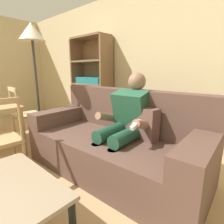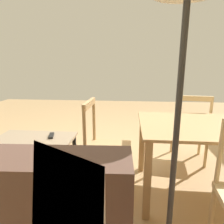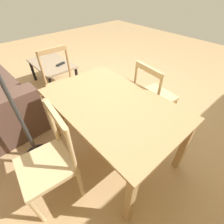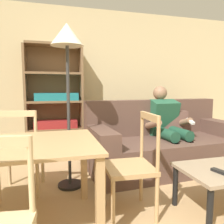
{
  "view_description": "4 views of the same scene",
  "coord_description": "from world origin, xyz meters",
  "px_view_note": "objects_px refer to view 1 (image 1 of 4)",
  "views": [
    {
      "loc": [
        2.08,
        0.29,
        1.19
      ],
      "look_at": [
        0.81,
        1.72,
        0.73
      ],
      "focal_mm": 28.26,
      "sensor_mm": 36.0,
      "label": 1
    },
    {
      "loc": [
        -0.24,
        2.64,
        1.26
      ],
      "look_at": [
        -0.11,
        1.15,
        0.9
      ],
      "focal_mm": 31.92,
      "sensor_mm": 36.0,
      "label": 2
    },
    {
      "loc": [
        -1.95,
        1.63,
        1.65
      ],
      "look_at": [
        -1.03,
        0.81,
        0.6
      ],
      "focal_mm": 26.21,
      "sensor_mm": 36.0,
      "label": 3
    },
    {
      "loc": [
        -0.7,
        -0.98,
        1.15
      ],
      "look_at": [
        -0.11,
        1.15,
        0.9
      ],
      "focal_mm": 35.25,
      "sensor_mm": 36.0,
      "label": 4
    }
  ],
  "objects_px": {
    "couch": "(116,143)",
    "floor_lamp": "(33,44)",
    "coffee_table": "(6,194)",
    "bookshelf": "(92,93)",
    "person_lounging": "(125,123)",
    "dining_chair_near_wall": "(25,114)"
  },
  "relations": [
    {
      "from": "person_lounging",
      "to": "bookshelf",
      "type": "relative_size",
      "value": 0.64
    },
    {
      "from": "bookshelf",
      "to": "floor_lamp",
      "type": "relative_size",
      "value": 1.0
    },
    {
      "from": "couch",
      "to": "person_lounging",
      "type": "relative_size",
      "value": 1.84
    },
    {
      "from": "couch",
      "to": "dining_chair_near_wall",
      "type": "distance_m",
      "value": 1.87
    },
    {
      "from": "person_lounging",
      "to": "dining_chair_near_wall",
      "type": "relative_size",
      "value": 1.27
    },
    {
      "from": "person_lounging",
      "to": "bookshelf",
      "type": "distance_m",
      "value": 1.81
    },
    {
      "from": "bookshelf",
      "to": "floor_lamp",
      "type": "distance_m",
      "value": 1.48
    },
    {
      "from": "floor_lamp",
      "to": "bookshelf",
      "type": "bearing_deg",
      "value": 95.78
    },
    {
      "from": "coffee_table",
      "to": "bookshelf",
      "type": "distance_m",
      "value": 2.65
    },
    {
      "from": "couch",
      "to": "floor_lamp",
      "type": "xyz_separation_m",
      "value": [
        -1.33,
        -0.27,
        1.21
      ]
    },
    {
      "from": "dining_chair_near_wall",
      "to": "floor_lamp",
      "type": "bearing_deg",
      "value": 0.8
    },
    {
      "from": "coffee_table",
      "to": "dining_chair_near_wall",
      "type": "xyz_separation_m",
      "value": [
        -1.89,
        0.93,
        0.08
      ]
    },
    {
      "from": "couch",
      "to": "coffee_table",
      "type": "distance_m",
      "value": 1.21
    },
    {
      "from": "floor_lamp",
      "to": "coffee_table",
      "type": "bearing_deg",
      "value": -34.37
    },
    {
      "from": "couch",
      "to": "floor_lamp",
      "type": "distance_m",
      "value": 1.82
    },
    {
      "from": "couch",
      "to": "floor_lamp",
      "type": "bearing_deg",
      "value": -168.47
    },
    {
      "from": "couch",
      "to": "coffee_table",
      "type": "bearing_deg",
      "value": -88.12
    },
    {
      "from": "person_lounging",
      "to": "floor_lamp",
      "type": "distance_m",
      "value": 1.75
    },
    {
      "from": "couch",
      "to": "coffee_table",
      "type": "xyz_separation_m",
      "value": [
        0.04,
        -1.21,
        0.03
      ]
    },
    {
      "from": "couch",
      "to": "dining_chair_near_wall",
      "type": "relative_size",
      "value": 2.34
    },
    {
      "from": "coffee_table",
      "to": "floor_lamp",
      "type": "xyz_separation_m",
      "value": [
        -1.37,
        0.94,
        1.19
      ]
    },
    {
      "from": "person_lounging",
      "to": "dining_chair_near_wall",
      "type": "bearing_deg",
      "value": -170.72
    }
  ]
}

